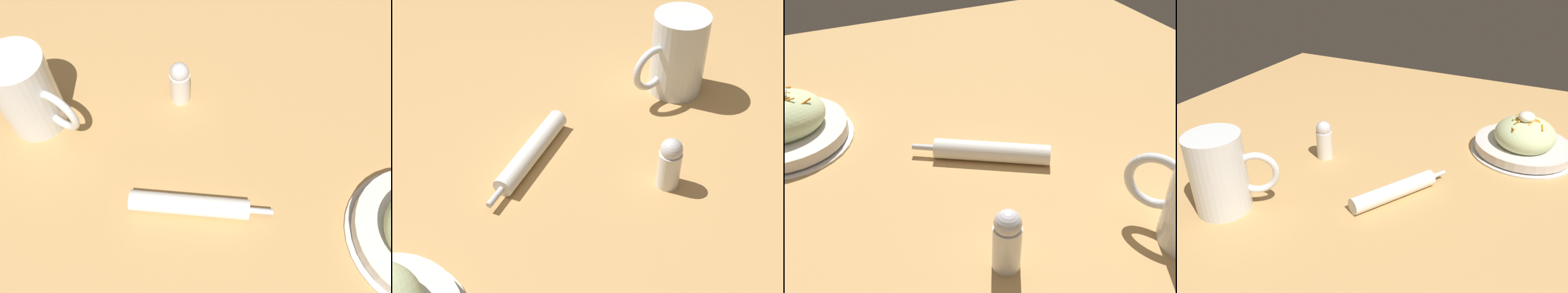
{
  "view_description": "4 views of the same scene",
  "coord_description": "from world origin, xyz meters",
  "views": [
    {
      "loc": [
        -0.16,
        -0.28,
        0.61
      ],
      "look_at": [
        -0.02,
        0.01,
        0.07
      ],
      "focal_mm": 38.95,
      "sensor_mm": 36.0,
      "label": 1
    },
    {
      "loc": [
        0.58,
        -0.02,
        0.6
      ],
      "look_at": [
        0.01,
        0.04,
        0.08
      ],
      "focal_mm": 50.12,
      "sensor_mm": 36.0,
      "label": 2
    },
    {
      "loc": [
        0.21,
        0.51,
        0.46
      ],
      "look_at": [
        -0.01,
        0.02,
        0.08
      ],
      "focal_mm": 44.34,
      "sensor_mm": 36.0,
      "label": 3
    },
    {
      "loc": [
        -0.64,
        -0.29,
        0.45
      ],
      "look_at": [
        -0.03,
        0.02,
        0.08
      ],
      "focal_mm": 36.84,
      "sensor_mm": 36.0,
      "label": 4
    }
  ],
  "objects": [
    {
      "name": "salt_shaker",
      "position": [
        0.02,
        0.16,
        0.04
      ],
      "size": [
        0.03,
        0.03,
        0.09
      ],
      "color": "white",
      "rests_on": "ground_plane"
    },
    {
      "name": "napkin_roll",
      "position": [
        -0.06,
        -0.05,
        0.02
      ],
      "size": [
        0.2,
        0.13,
        0.03
      ],
      "color": "white",
      "rests_on": "ground_plane"
    },
    {
      "name": "ground_plane",
      "position": [
        0.0,
        0.0,
        0.0
      ],
      "size": [
        1.43,
        1.43,
        0.0
      ],
      "primitive_type": "plane",
      "color": "tan"
    }
  ]
}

